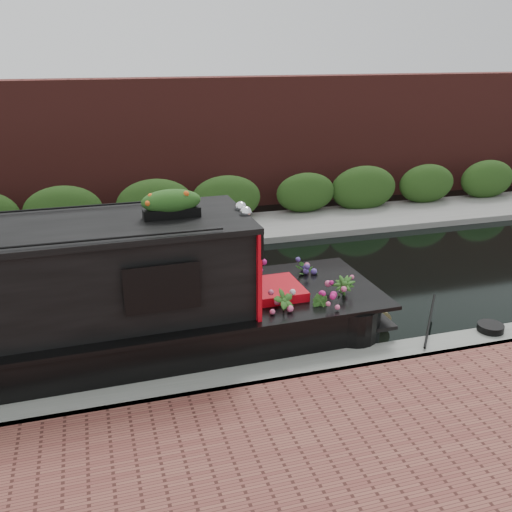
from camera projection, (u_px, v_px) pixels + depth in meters
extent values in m
plane|color=black|center=(184.00, 303.00, 11.51)|extent=(80.00, 80.00, 0.00)
cube|color=gray|center=(222.00, 393.00, 8.55)|extent=(40.00, 0.60, 0.50)
cube|color=gray|center=(158.00, 239.00, 15.29)|extent=(40.00, 2.40, 0.34)
cube|color=#234316|center=(153.00, 230.00, 16.10)|extent=(40.00, 1.10, 2.80)
cube|color=#55211C|center=(145.00, 210.00, 17.98)|extent=(40.00, 1.00, 8.00)
cube|color=red|center=(243.00, 260.00, 9.41)|extent=(0.10, 1.92, 1.48)
cube|color=black|center=(162.00, 288.00, 8.12)|extent=(0.99, 0.05, 0.60)
cube|color=red|center=(275.00, 300.00, 9.84)|extent=(0.89, 1.00, 0.55)
sphere|color=silver|center=(246.00, 212.00, 8.98)|extent=(0.20, 0.20, 0.20)
sphere|color=silver|center=(241.00, 207.00, 9.25)|extent=(0.20, 0.20, 0.20)
cube|color=black|center=(172.00, 213.00, 8.80)|extent=(0.88, 0.26, 0.15)
ellipsoid|color=#E85819|center=(171.00, 200.00, 8.72)|extent=(0.97, 0.27, 0.26)
imported|color=#29571D|center=(284.00, 312.00, 9.17)|extent=(0.46, 0.40, 0.74)
imported|color=#29571D|center=(322.00, 313.00, 9.33)|extent=(0.41, 0.41, 0.58)
imported|color=#29571D|center=(309.00, 279.00, 10.71)|extent=(0.67, 0.65, 0.56)
imported|color=#29571D|center=(343.00, 297.00, 9.77)|extent=(0.56, 0.56, 0.71)
imported|color=#29571D|center=(253.00, 282.00, 10.54)|extent=(0.25, 0.33, 0.56)
cylinder|color=olive|center=(377.00, 316.00, 10.58)|extent=(0.35, 0.47, 0.35)
cylinder|color=black|center=(490.00, 328.00, 9.86)|extent=(0.45, 0.45, 0.12)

